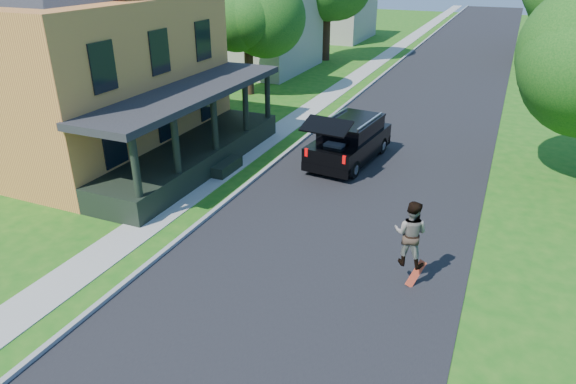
% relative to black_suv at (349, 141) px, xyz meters
% --- Properties ---
extents(ground, '(140.00, 140.00, 0.00)m').
position_rel_black_suv_xyz_m(ground, '(1.40, -9.00, -0.89)').
color(ground, '#185F13').
rests_on(ground, ground).
extents(street, '(8.00, 120.00, 0.02)m').
position_rel_black_suv_xyz_m(street, '(1.40, 11.00, -0.89)').
color(street, black).
rests_on(street, ground).
extents(curb, '(0.15, 120.00, 0.12)m').
position_rel_black_suv_xyz_m(curb, '(-2.65, 11.00, -0.89)').
color(curb, gray).
rests_on(curb, ground).
extents(sidewalk, '(1.30, 120.00, 0.03)m').
position_rel_black_suv_xyz_m(sidewalk, '(-4.20, 11.00, -0.89)').
color(sidewalk, '#9C9B94').
rests_on(sidewalk, ground).
extents(front_walk, '(6.50, 1.20, 0.03)m').
position_rel_black_suv_xyz_m(front_walk, '(-8.10, -3.00, -0.89)').
color(front_walk, '#9C9B94').
rests_on(front_walk, ground).
extents(main_house, '(15.56, 15.56, 10.10)m').
position_rel_black_suv_xyz_m(main_house, '(-11.40, -3.00, 4.04)').
color(main_house, '#EA9E44').
rests_on(main_house, ground).
extents(neighbor_house_mid, '(12.78, 12.78, 8.30)m').
position_rel_black_suv_xyz_m(neighbor_house_mid, '(-12.10, 15.00, 3.30)').
color(neighbor_house_mid, '#A3A191').
rests_on(neighbor_house_mid, ground).
extents(black_suv, '(2.38, 5.14, 2.32)m').
position_rel_black_suv_xyz_m(black_suv, '(0.00, 0.00, 0.00)').
color(black_suv, black).
rests_on(black_suv, ground).
extents(skateboarder, '(0.89, 0.71, 1.75)m').
position_rel_black_suv_xyz_m(skateboarder, '(3.90, -7.50, 0.54)').
color(skateboarder, black).
rests_on(skateboarder, ground).
extents(skateboard, '(0.43, 0.46, 0.70)m').
position_rel_black_suv_xyz_m(skateboard, '(4.16, -7.55, -0.58)').
color(skateboard, '#B22A0F').
rests_on(skateboard, ground).
extents(tree_left_mid, '(5.46, 5.69, 7.38)m').
position_rel_black_suv_xyz_m(tree_left_mid, '(-8.80, 8.22, 4.10)').
color(tree_left_mid, black).
rests_on(tree_left_mid, ground).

